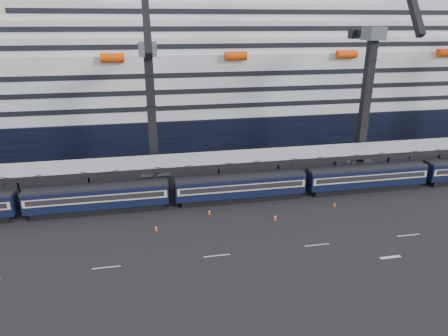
% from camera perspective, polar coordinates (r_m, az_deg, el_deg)
% --- Properties ---
extents(ground, '(260.00, 260.00, 0.00)m').
position_cam_1_polar(ground, '(53.00, 13.41, -8.24)').
color(ground, black).
rests_on(ground, ground).
extents(lane_markings, '(111.00, 4.27, 0.02)m').
position_cam_1_polar(lane_markings, '(52.89, 23.95, -9.60)').
color(lane_markings, beige).
rests_on(lane_markings, ground).
extents(train, '(133.05, 3.00, 4.05)m').
position_cam_1_polar(train, '(58.98, 5.55, -2.38)').
color(train, black).
rests_on(train, ground).
extents(canopy, '(130.00, 6.25, 5.53)m').
position_cam_1_polar(canopy, '(62.87, 8.70, 1.89)').
color(canopy, '#96999E').
rests_on(canopy, ground).
extents(cruise_ship, '(214.09, 28.84, 34.00)m').
position_cam_1_polar(cruise_ship, '(91.09, 1.51, 12.35)').
color(cruise_ship, black).
rests_on(cruise_ship, ground).
extents(crane_dark_near, '(4.50, 17.75, 35.08)m').
position_cam_1_polar(crane_dark_near, '(62.06, -10.32, 7.95)').
color(crane_dark_near, '#45484C').
rests_on(crane_dark_near, ground).
extents(crane_dark_mid, '(4.50, 18.24, 39.64)m').
position_cam_1_polar(crane_dark_mid, '(70.42, 19.83, 9.71)').
color(crane_dark_mid, '#45484C').
rests_on(crane_dark_mid, ground).
extents(traffic_cone_b, '(0.35, 0.35, 0.71)m').
position_cam_1_polar(traffic_cone_b, '(51.44, -9.69, -8.43)').
color(traffic_cone_b, '#EB4507').
rests_on(traffic_cone_b, ground).
extents(traffic_cone_c, '(0.35, 0.35, 0.70)m').
position_cam_1_polar(traffic_cone_c, '(54.75, -2.12, -6.29)').
color(traffic_cone_c, '#EB4507').
rests_on(traffic_cone_c, ground).
extents(traffic_cone_d, '(0.41, 0.41, 0.82)m').
position_cam_1_polar(traffic_cone_d, '(53.71, 7.32, -6.94)').
color(traffic_cone_d, '#EB4507').
rests_on(traffic_cone_d, ground).
extents(traffic_cone_e, '(0.35, 0.35, 0.69)m').
position_cam_1_polar(traffic_cone_e, '(59.04, 15.52, -5.01)').
color(traffic_cone_e, '#EB4507').
rests_on(traffic_cone_e, ground).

